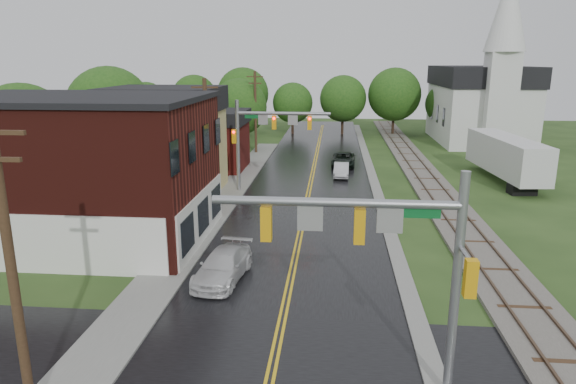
# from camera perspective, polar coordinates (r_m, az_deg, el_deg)

# --- Properties ---
(main_road) EXTENTS (10.00, 90.00, 0.02)m
(main_road) POSITION_cam_1_polar(r_m,az_deg,el_deg) (43.57, 2.52, 0.95)
(main_road) COLOR black
(main_road) RESTS_ON ground
(curb_right) EXTENTS (0.80, 70.00, 0.12)m
(curb_right) POSITION_cam_1_polar(r_m,az_deg,el_deg) (48.52, 9.19, 2.18)
(curb_right) COLOR gray
(curb_right) RESTS_ON ground
(sidewalk_left) EXTENTS (2.40, 50.00, 0.12)m
(sidewalk_left) POSITION_cam_1_polar(r_m,az_deg,el_deg) (39.53, -6.85, -0.55)
(sidewalk_left) COLOR gray
(sidewalk_left) RESTS_ON ground
(brick_building) EXTENTS (14.30, 10.30, 8.30)m
(brick_building) POSITION_cam_1_polar(r_m,az_deg,el_deg) (31.47, -22.20, 2.34)
(brick_building) COLOR #43130E
(brick_building) RESTS_ON ground
(yellow_house) EXTENTS (8.00, 7.00, 6.40)m
(yellow_house) POSITION_cam_1_polar(r_m,az_deg,el_deg) (41.04, -13.29, 4.30)
(yellow_house) COLOR tan
(yellow_house) RESTS_ON ground
(darkred_building) EXTENTS (7.00, 6.00, 4.40)m
(darkred_building) POSITION_cam_1_polar(r_m,az_deg,el_deg) (49.45, -8.87, 5.02)
(darkred_building) COLOR #3F0F0C
(darkred_building) RESTS_ON ground
(church) EXTENTS (10.40, 18.40, 20.00)m
(church) POSITION_cam_1_polar(r_m,az_deg,el_deg) (68.62, 20.78, 9.94)
(church) COLOR silver
(church) RESTS_ON ground
(railroad) EXTENTS (3.20, 80.00, 0.30)m
(railroad) POSITION_cam_1_polar(r_m,az_deg,el_deg) (49.05, 14.56, 2.16)
(railroad) COLOR #59544C
(railroad) RESTS_ON ground
(traffic_signal_near) EXTENTS (7.34, 0.30, 7.20)m
(traffic_signal_near) POSITION_cam_1_polar(r_m,az_deg,el_deg) (15.32, 10.71, -5.73)
(traffic_signal_near) COLOR gray
(traffic_signal_near) RESTS_ON ground
(traffic_signal_far) EXTENTS (7.34, 0.43, 7.20)m
(traffic_signal_far) POSITION_cam_1_polar(r_m,az_deg,el_deg) (40.02, -2.62, 6.99)
(traffic_signal_far) COLOR gray
(traffic_signal_far) RESTS_ON ground
(utility_pole_a) EXTENTS (1.80, 0.28, 9.00)m
(utility_pole_a) POSITION_cam_1_polar(r_m,az_deg,el_deg) (16.06, -28.42, -7.28)
(utility_pole_a) COLOR #382616
(utility_pole_a) RESTS_ON ground
(utility_pole_b) EXTENTS (1.80, 0.28, 9.00)m
(utility_pole_b) POSITION_cam_1_polar(r_m,az_deg,el_deg) (35.83, -9.01, 5.53)
(utility_pole_b) COLOR #382616
(utility_pole_b) RESTS_ON ground
(utility_pole_c) EXTENTS (1.80, 0.28, 9.00)m
(utility_pole_c) POSITION_cam_1_polar(r_m,az_deg,el_deg) (57.25, -3.64, 8.99)
(utility_pole_c) COLOR #382616
(utility_pole_c) RESTS_ON ground
(tree_left_a) EXTENTS (6.80, 6.80, 8.67)m
(tree_left_a) POSITION_cam_1_polar(r_m,az_deg,el_deg) (40.87, -27.20, 5.77)
(tree_left_a) COLOR black
(tree_left_a) RESTS_ON ground
(tree_left_b) EXTENTS (7.60, 7.60, 9.69)m
(tree_left_b) POSITION_cam_1_polar(r_m,az_deg,el_deg) (48.64, -19.03, 8.44)
(tree_left_b) COLOR black
(tree_left_b) RESTS_ON ground
(tree_left_c) EXTENTS (6.00, 6.00, 7.65)m
(tree_left_c) POSITION_cam_1_polar(r_m,az_deg,el_deg) (54.84, -11.67, 8.26)
(tree_left_c) COLOR black
(tree_left_c) RESTS_ON ground
(tree_left_e) EXTENTS (6.40, 6.40, 8.16)m
(tree_left_e) POSITION_cam_1_polar(r_m,az_deg,el_deg) (59.45, -5.34, 9.25)
(tree_left_e) COLOR black
(tree_left_e) RESTS_ON ground
(suv_dark) EXTENTS (2.40, 4.83, 1.31)m
(suv_dark) POSITION_cam_1_polar(r_m,az_deg,el_deg) (50.79, 6.16, 3.59)
(suv_dark) COLOR black
(suv_dark) RESTS_ON ground
(sedan_silver) EXTENTS (1.44, 3.81, 1.24)m
(sedan_silver) POSITION_cam_1_polar(r_m,az_deg,el_deg) (46.14, 5.95, 2.44)
(sedan_silver) COLOR #B7B8BC
(sedan_silver) RESTS_ON ground
(pickup_white) EXTENTS (2.49, 4.94, 1.37)m
(pickup_white) POSITION_cam_1_polar(r_m,az_deg,el_deg) (24.79, -7.23, -8.18)
(pickup_white) COLOR silver
(pickup_white) RESTS_ON ground
(semi_trailer) EXTENTS (3.70, 12.26, 3.82)m
(semi_trailer) POSITION_cam_1_polar(r_m,az_deg,el_deg) (47.66, 23.08, 3.77)
(semi_trailer) COLOR black
(semi_trailer) RESTS_ON ground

